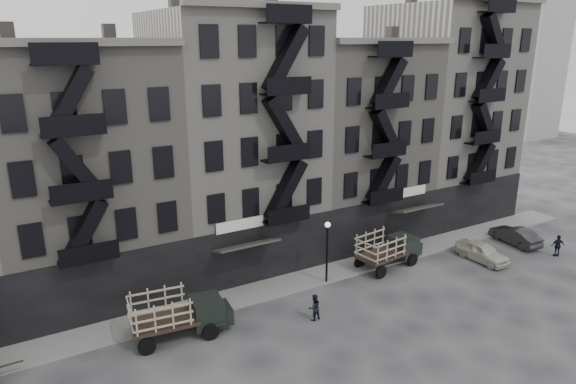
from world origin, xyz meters
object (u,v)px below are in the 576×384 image
car_east (482,252)px  pedestrian_mid (314,307)px  stake_truck_east (389,247)px  car_far (515,235)px  policeman (558,246)px  stake_truck_west (178,311)px

car_east → pedestrian_mid: size_ratio=2.57×
car_east → pedestrian_mid: pedestrian_mid is taller
stake_truck_east → car_far: size_ratio=1.31×
stake_truck_east → car_east: size_ratio=1.34×
car_east → pedestrian_mid: (-14.83, -0.69, 0.10)m
car_east → policeman: size_ratio=2.44×
stake_truck_east → pedestrian_mid: bearing=-165.6°
car_east → policeman: bearing=-24.9°
stake_truck_east → stake_truck_west: bearing=176.7°
car_east → stake_truck_east: bearing=155.5°
stake_truck_west → policeman: stake_truck_west is taller
stake_truck_west → policeman: size_ratio=3.33×
stake_truck_east → car_far: stake_truck_east is taller
car_east → pedestrian_mid: 14.85m
policeman → car_far: bearing=-52.0°
stake_truck_east → car_east: stake_truck_east is taller
car_far → pedestrian_mid: size_ratio=2.63×
stake_truck_east → pedestrian_mid: size_ratio=3.45×
stake_truck_east → policeman: size_ratio=3.28×
car_east → policeman: (5.40, -2.28, 0.14)m
stake_truck_west → car_far: bearing=5.0°
car_far → car_east: bearing=15.3°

